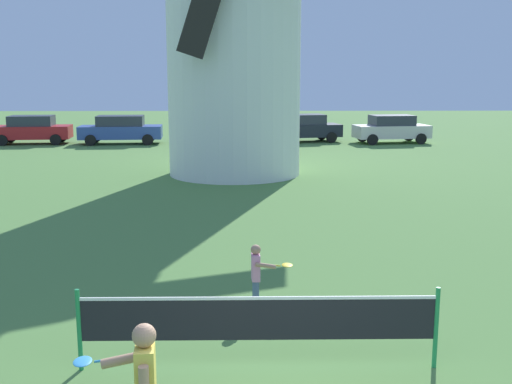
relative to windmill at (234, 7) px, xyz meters
The scene contains 8 objects.
windmill is the anchor object (origin of this frame).
tennis_net 17.04m from the windmill, 87.85° to the right, with size 4.68×0.06×1.10m.
player_far 15.09m from the windmill, 87.42° to the right, with size 0.69×0.42×1.09m.
parked_car_red 16.58m from the windmill, 136.80° to the left, with size 4.29×2.21×1.56m.
parked_car_blue 13.61m from the windmill, 121.42° to the left, with size 4.60×2.14×1.56m.
parked_car_mustard 12.25m from the windmill, 94.67° to the left, with size 4.50×2.54×1.56m.
parked_car_black 13.26m from the windmill, 72.35° to the left, with size 4.53×2.59×1.56m.
parked_car_cream 14.84m from the windmill, 51.50° to the left, with size 4.31×2.34×1.56m.
Camera 1 is at (-0.46, -5.66, 3.79)m, focal length 43.20 mm.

